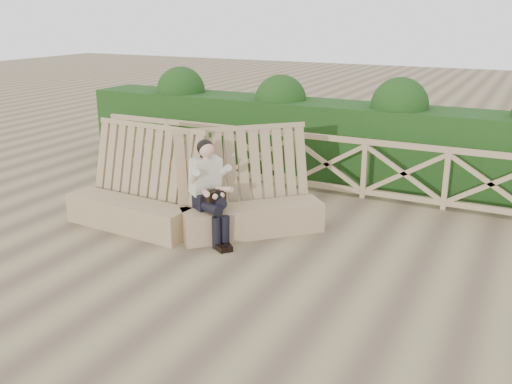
% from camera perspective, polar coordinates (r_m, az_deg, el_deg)
% --- Properties ---
extents(ground, '(60.00, 60.00, 0.00)m').
position_cam_1_polar(ground, '(7.86, -1.86, -6.98)').
color(ground, brown).
rests_on(ground, ground).
extents(bench, '(3.89, 2.11, 1.60)m').
position_cam_1_polar(bench, '(8.89, -6.58, -1.33)').
color(bench, '#8E7751').
rests_on(bench, ground).
extents(woman, '(0.92, 0.79, 1.51)m').
position_cam_1_polar(woman, '(8.39, -4.66, 0.41)').
color(woman, black).
rests_on(woman, ground).
extents(guardrail, '(10.10, 0.09, 1.10)m').
position_cam_1_polar(guardrail, '(10.70, 7.08, 2.80)').
color(guardrail, olive).
rests_on(guardrail, ground).
extents(hedge, '(12.00, 1.20, 1.50)m').
position_cam_1_polar(hedge, '(11.76, 9.11, 5.06)').
color(hedge, black).
rests_on(hedge, ground).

